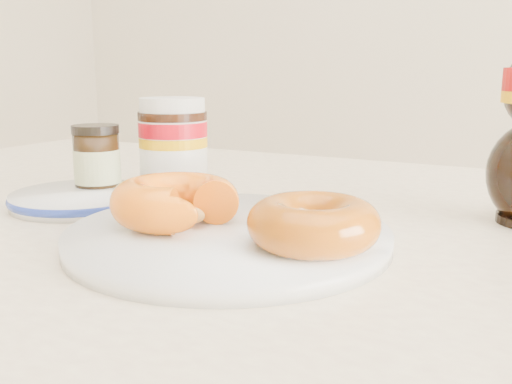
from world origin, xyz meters
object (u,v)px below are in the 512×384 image
at_px(plate, 229,235).
at_px(dark_jar, 97,163).
at_px(donut_whole, 313,223).
at_px(blue_rim_saucer, 82,198).
at_px(dining_table, 276,317).
at_px(nutella_jar, 173,143).
at_px(donut_bitten, 175,201).

relative_size(plate, dark_jar, 3.25).
xyz_separation_m(plate, donut_whole, (0.08, -0.01, 0.02)).
relative_size(plate, blue_rim_saucer, 1.79).
distance_m(plate, dark_jar, 0.24).
height_order(dining_table, nutella_jar, nutella_jar).
relative_size(plate, nutella_jar, 2.42).
relative_size(donut_bitten, blue_rim_saucer, 0.73).
bearing_deg(donut_bitten, blue_rim_saucer, 139.38).
distance_m(dining_table, nutella_jar, 0.25).
distance_m(dark_jar, blue_rim_saucer, 0.05).
height_order(donut_bitten, nutella_jar, nutella_jar).
xyz_separation_m(plate, dark_jar, (-0.22, 0.08, 0.03)).
xyz_separation_m(dining_table, dark_jar, (-0.24, 0.03, 0.12)).
xyz_separation_m(dining_table, donut_whole, (0.06, -0.06, 0.11)).
xyz_separation_m(donut_bitten, donut_whole, (0.13, -0.01, -0.00)).
bearing_deg(plate, donut_whole, -9.30).
height_order(donut_bitten, donut_whole, donut_bitten).
bearing_deg(dining_table, donut_whole, -46.06).
relative_size(dining_table, blue_rim_saucer, 9.22).
bearing_deg(dining_table, donut_bitten, -140.46).
xyz_separation_m(dining_table, plate, (-0.02, -0.05, 0.09)).
bearing_deg(dark_jar, blue_rim_saucer, -76.38).
relative_size(plate, donut_whole, 2.70).
xyz_separation_m(donut_whole, nutella_jar, (-0.24, 0.16, 0.03)).
bearing_deg(plate, blue_rim_saucer, 167.74).
height_order(plate, donut_bitten, donut_bitten).
relative_size(donut_whole, blue_rim_saucer, 0.66).
distance_m(plate, blue_rim_saucer, 0.22).
height_order(nutella_jar, blue_rim_saucer, nutella_jar).
bearing_deg(donut_bitten, dark_jar, 130.07).
bearing_deg(blue_rim_saucer, dark_jar, 103.62).
distance_m(dining_table, donut_bitten, 0.15).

